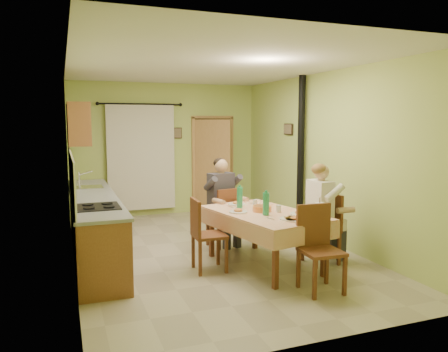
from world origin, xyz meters
name	(u,v)px	position (x,y,z in m)	size (l,w,h in m)	color
floor	(211,251)	(0.00, 0.00, 0.00)	(4.00, 6.00, 0.01)	tan
room_shell	(211,133)	(0.00, 0.00, 1.82)	(4.04, 6.04, 2.82)	#BBD16B
kitchen_run	(93,224)	(-1.71, 0.40, 0.48)	(0.64, 3.64, 1.56)	brown
upper_cabinets	(78,124)	(-1.82, 1.70, 1.95)	(0.35, 1.40, 0.70)	brown
curtain	(141,157)	(-0.55, 2.90, 1.26)	(1.70, 0.07, 2.22)	black
doorway	(213,165)	(1.00, 2.84, 1.05)	(0.96, 0.58, 2.15)	black
dining_table	(264,239)	(0.46, -0.91, 0.38)	(1.40, 1.95, 0.76)	tan
tableware	(270,209)	(0.49, -1.01, 0.83)	(0.96, 1.54, 0.33)	white
chair_far	(223,228)	(0.26, 0.20, 0.29)	(0.48, 0.48, 0.95)	brown
chair_near	(320,267)	(0.69, -1.96, 0.29)	(0.47, 0.47, 1.01)	brown
chair_right	(322,243)	(1.29, -1.07, 0.29)	(0.43, 0.43, 0.99)	brown
chair_left	(208,249)	(-0.32, -0.82, 0.29)	(0.43, 0.43, 0.98)	brown
man_far	(222,192)	(0.26, 0.21, 0.88)	(0.63, 0.55, 1.39)	#38333D
man_right	(322,202)	(1.27, -1.07, 0.88)	(0.47, 0.58, 1.39)	silver
stove_flue	(300,176)	(1.90, 0.60, 1.02)	(0.24, 0.24, 2.80)	black
picture_back	(177,133)	(0.25, 2.97, 1.75)	(0.19, 0.03, 0.23)	black
picture_right	(288,129)	(1.97, 1.20, 1.85)	(0.03, 0.31, 0.21)	brown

